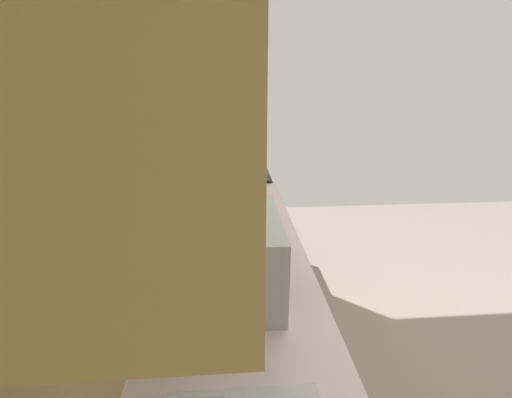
% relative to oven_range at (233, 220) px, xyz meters
% --- Properties ---
extents(ground_plane, '(5.78, 5.78, 0.00)m').
position_rel_oven_range_xyz_m(ground_plane, '(-1.42, -1.37, -0.46)').
color(ground_plane, gray).
extents(wall_back, '(3.73, 0.12, 2.80)m').
position_rel_oven_range_xyz_m(wall_back, '(-1.42, 0.38, 0.94)').
color(wall_back, beige).
rests_on(wall_back, ground_plane).
extents(counter_run, '(2.92, 0.67, 0.88)m').
position_rel_oven_range_xyz_m(counter_run, '(-1.76, -0.00, -0.01)').
color(counter_run, tan).
rests_on(counter_run, ground_plane).
extents(upper_cabinets, '(2.05, 0.32, 0.68)m').
position_rel_oven_range_xyz_m(upper_cabinets, '(-1.76, 0.16, 1.38)').
color(upper_cabinets, tan).
extents(window_back_wall, '(0.44, 0.02, 0.69)m').
position_rel_oven_range_xyz_m(window_back_wall, '(-2.46, 0.31, 0.84)').
color(window_back_wall, '#997A4C').
extents(oven_range, '(0.60, 0.65, 1.06)m').
position_rel_oven_range_xyz_m(oven_range, '(0.00, 0.00, 0.00)').
color(oven_range, black).
rests_on(oven_range, ground_plane).
extents(microwave, '(0.51, 0.37, 0.31)m').
position_rel_oven_range_xyz_m(microwave, '(-1.75, 0.02, 0.58)').
color(microwave, '#B7BABF').
rests_on(microwave, counter_run).
extents(bowl, '(0.13, 0.13, 0.06)m').
position_rel_oven_range_xyz_m(bowl, '(-1.10, -0.09, 0.46)').
color(bowl, '#4C8CBF').
rests_on(bowl, counter_run).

